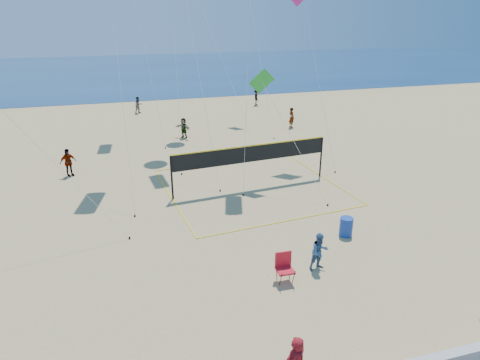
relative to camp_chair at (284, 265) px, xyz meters
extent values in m
plane|color=tan|center=(-0.26, -2.21, -0.65)|extent=(120.00, 120.00, 0.00)
cube|color=navy|center=(-0.26, 59.79, -0.63)|extent=(140.00, 50.00, 0.03)
imported|color=#345883|center=(1.58, 0.35, 0.11)|extent=(0.81, 0.67, 1.52)
imported|color=gray|center=(-8.44, 13.50, 0.19)|extent=(1.07, 0.82, 1.69)
imported|color=gray|center=(-0.56, 19.61, 0.13)|extent=(1.23, 1.44, 1.56)
imported|color=gray|center=(8.64, 20.22, 0.19)|extent=(0.48, 0.66, 1.68)
imported|color=gray|center=(-3.36, 29.12, 0.13)|extent=(0.93, 0.85, 1.56)
imported|color=gray|center=(8.60, 29.48, 0.16)|extent=(0.81, 1.15, 1.61)
cube|color=red|center=(0.00, -0.11, -0.14)|extent=(0.63, 0.58, 0.07)
cube|color=red|center=(0.00, 0.13, 0.19)|extent=(0.62, 0.07, 0.62)
cylinder|color=black|center=(-0.26, -0.33, -0.37)|extent=(0.03, 0.31, 0.80)
cylinder|color=black|center=(-0.24, 0.12, -0.37)|extent=(0.03, 0.31, 0.80)
cylinder|color=black|center=(0.24, -0.34, -0.37)|extent=(0.03, 0.31, 0.80)
cylinder|color=black|center=(0.25, 0.10, -0.37)|extent=(0.03, 0.31, 0.80)
cylinder|color=navy|center=(3.88, 2.41, -0.22)|extent=(0.61, 0.61, 0.86)
cylinder|color=black|center=(-2.94, 8.40, 0.55)|extent=(0.10, 0.10, 2.39)
cylinder|color=black|center=(5.98, 9.32, 0.55)|extent=(0.10, 0.10, 2.39)
cube|color=black|center=(1.52, 8.86, 1.30)|extent=(8.93, 0.94, 0.90)
cube|color=yellow|center=(1.52, 8.86, 1.77)|extent=(8.93, 0.95, 0.06)
cube|color=yellow|center=(1.98, 4.39, -0.64)|extent=(9.13, 0.99, 0.02)
cube|color=yellow|center=(1.06, 13.32, -0.64)|extent=(9.13, 0.99, 0.02)
cylinder|color=silver|center=(-5.01, 9.99, 4.90)|extent=(0.03, 6.30, 11.00)
cylinder|color=black|center=(-5.00, 6.85, -0.60)|extent=(0.08, 0.08, 0.10)
cylinder|color=silver|center=(-0.67, 12.17, 5.61)|extent=(0.72, 6.97, 12.43)
cylinder|color=black|center=(-0.31, 8.69, -0.60)|extent=(0.08, 0.08, 0.10)
cylinder|color=silver|center=(1.34, 9.20, 4.60)|extent=(1.20, 2.81, 10.39)
cylinder|color=black|center=(0.75, 7.80, -0.60)|extent=(0.08, 0.08, 0.10)
cylinder|color=silver|center=(-7.99, 5.25, 3.05)|extent=(5.29, 1.08, 7.30)
cylinder|color=black|center=(-5.35, 4.72, -0.60)|extent=(0.08, 0.08, 0.10)
cube|color=green|center=(2.34, 9.75, 5.07)|extent=(1.34, 0.46, 1.39)
cylinder|color=silver|center=(3.43, 7.56, 2.23)|extent=(2.20, 4.39, 5.68)
cylinder|color=black|center=(4.52, 5.37, -0.60)|extent=(0.08, 0.08, 0.10)
cylinder|color=silver|center=(6.58, 11.53, 4.59)|extent=(1.11, 4.00, 10.38)
cylinder|color=black|center=(7.13, 9.54, -0.60)|extent=(0.08, 0.08, 0.10)
cylinder|color=silver|center=(-1.48, 15.10, 5.36)|extent=(0.95, 6.63, 11.92)
cylinder|color=black|center=(-1.95, 11.79, -0.60)|extent=(0.08, 0.08, 0.10)
cylinder|color=silver|center=(2.32, 18.53, 5.20)|extent=(3.16, 7.26, 11.61)
cylinder|color=black|center=(3.89, 14.90, -0.60)|extent=(0.08, 0.08, 0.10)
cylinder|color=silver|center=(-3.02, 20.40, 6.46)|extent=(1.50, 6.28, 14.12)
cylinder|color=black|center=(-2.27, 17.27, -0.60)|extent=(0.08, 0.08, 0.10)
cylinder|color=silver|center=(6.09, 21.29, 5.00)|extent=(0.11, 7.89, 11.21)
cylinder|color=black|center=(6.04, 17.35, -0.60)|extent=(0.08, 0.08, 0.10)
camera|label=1|loc=(-5.23, -12.32, 8.73)|focal=32.00mm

